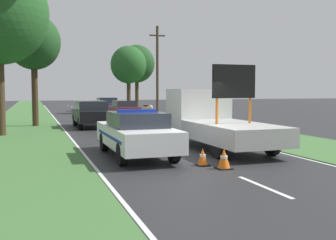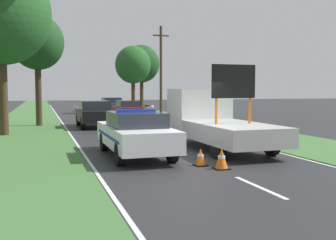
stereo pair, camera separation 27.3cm
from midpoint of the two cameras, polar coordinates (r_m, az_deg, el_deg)
name	(u,v)px [view 1 (the left image)]	position (r m, az deg, el deg)	size (l,w,h in m)	color
ground_plane	(192,157)	(13.17, 2.91, -5.39)	(160.00, 160.00, 0.00)	#28282B
lane_markings	(105,121)	(29.08, -9.38, -0.13)	(6.78, 67.38, 0.01)	silver
grass_verge_left	(25,119)	(32.12, -20.24, 0.09)	(4.22, 120.00, 0.03)	#427038
grass_verge_right	(162,116)	(33.75, -1.05, 0.55)	(4.22, 120.00, 0.03)	#427038
police_car	(136,133)	(13.27, -5.25, -1.90)	(1.87, 4.97, 1.60)	white
work_truck	(213,120)	(15.57, 6.00, 0.03)	(2.27, 6.28, 3.12)	white
road_barrier	(141,120)	(18.87, -4.31, 0.05)	(2.64, 0.08, 1.01)	black
police_officer	(146,118)	(17.94, -3.66, 0.23)	(0.57, 0.36, 1.59)	#191E38
pedestrian_civilian	(151,119)	(17.98, -2.95, 0.12)	(0.56, 0.35, 1.55)	#191E38
traffic_cone_near_police	(224,159)	(11.26, 7.42, -5.57)	(0.42, 0.42, 0.59)	black
traffic_cone_centre_front	(203,157)	(11.68, 4.38, -5.38)	(0.37, 0.37, 0.51)	black
queued_car_sedan_black	(91,114)	(24.23, -11.38, 0.93)	(1.89, 4.46, 1.60)	black
queued_car_wagon_maroon	(124,109)	(31.48, -6.65, 1.59)	(1.77, 4.34, 1.43)	maroon
queued_car_hatch_blue	(107,105)	(38.17, -9.09, 2.13)	(1.85, 4.32, 1.55)	navy
roadside_tree_near_left	(137,64)	(44.06, -4.74, 8.10)	(3.96, 3.96, 7.27)	#42301E
roadside_tree_near_right	(129,65)	(39.22, -5.95, 7.95)	(3.52, 3.52, 6.62)	#42301E
roadside_tree_far_left	(34,43)	(25.91, -19.22, 10.55)	(3.25, 3.25, 6.90)	#42301E
utility_pole	(157,72)	(29.38, -1.82, 6.99)	(1.20, 0.20, 6.97)	#473828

